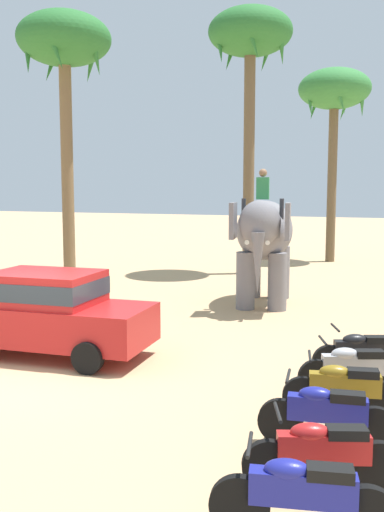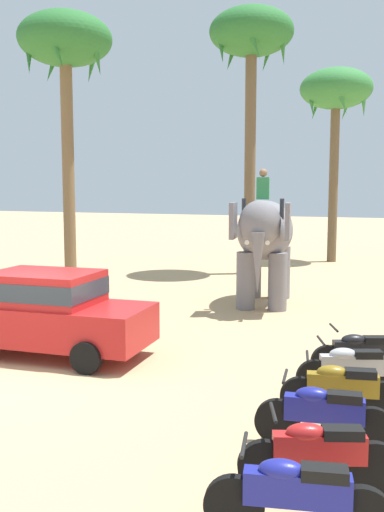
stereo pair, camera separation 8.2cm
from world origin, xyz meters
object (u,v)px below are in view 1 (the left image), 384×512
Objects in this scene: motorcycle_fourth_in_row at (344,388)px; palm_tree_left_of_road at (334,95)px; motorcycle_mid_row at (327,413)px; palm_tree_behind_elephant at (64,48)px; motorcycle_end_of_row at (363,353)px; elephant_with_mahout at (264,236)px; motorcycle_far_in_row at (353,368)px; car_sedan_foreground at (48,310)px; motorcycle_second_in_row at (323,453)px; motorcycle_nearest_camera at (302,494)px; palm_tree_near_hut at (250,43)px.

motorcycle_fourth_in_row is 20.14m from palm_tree_left_of_road.
motorcycle_mid_row is at bearing -94.63° from motorcycle_fourth_in_row.
motorcycle_end_of_row is at bearing -32.80° from palm_tree_behind_elephant.
elephant_with_mahout is 9.47m from motorcycle_mid_row.
motorcycle_mid_row and motorcycle_far_in_row have the same top height.
car_sedan_foreground is 7.19m from elephant_with_mahout.
motorcycle_mid_row is 1.05× the size of motorcycle_end_of_row.
motorcycle_mid_row is 3.07m from motorcycle_end_of_row.
motorcycle_mid_row is 21.11m from palm_tree_left_of_road.
motorcycle_second_in_row is 1.01× the size of motorcycle_far_in_row.
motorcycle_end_of_row is 0.20× the size of palm_tree_left_of_road.
motorcycle_nearest_camera is 4.22m from motorcycle_far_in_row.
palm_tree_behind_elephant is at bearing 140.10° from motorcycle_fourth_in_row.
palm_tree_near_hut is at bearing 87.83° from car_sedan_foreground.
palm_tree_near_hut reaches higher than palm_tree_behind_elephant.
motorcycle_end_of_row is (0.15, 3.07, 0.00)m from motorcycle_mid_row.
palm_tree_left_of_road is (-3.12, 20.85, 7.02)m from motorcycle_second_in_row.
car_sedan_foreground is 2.37× the size of motorcycle_fourth_in_row.
car_sedan_foreground is 6.09m from motorcycle_fourth_in_row.
palm_tree_left_of_road is (2.43, 5.04, -1.35)m from palm_tree_near_hut.
motorcycle_fourth_in_row is 16.88m from palm_tree_near_hut.
motorcycle_second_in_row and motorcycle_end_of_row have the same top height.
palm_tree_near_hut reaches higher than motorcycle_far_in_row.
motorcycle_nearest_camera is 0.21× the size of palm_tree_left_of_road.
palm_tree_near_hut is (-2.20, 5.86, 6.85)m from elephant_with_mahout.
motorcycle_mid_row is 0.18× the size of palm_tree_near_hut.
elephant_with_mahout is 2.25× the size of motorcycle_fourth_in_row.
motorcycle_end_of_row is (3.35, -5.71, -1.53)m from elephant_with_mahout.
motorcycle_mid_row is 2.09m from motorcycle_far_in_row.
motorcycle_end_of_row is 0.18× the size of palm_tree_behind_elephant.
motorcycle_nearest_camera and motorcycle_mid_row have the same top height.
motorcycle_mid_row is 17.71m from palm_tree_near_hut.
motorcycle_fourth_in_row is at bearing 90.34° from motorcycle_nearest_camera.
motorcycle_mid_row is at bearing -43.32° from palm_tree_behind_elephant.
palm_tree_near_hut is (-5.41, 14.64, 8.37)m from motorcycle_mid_row.
elephant_with_mahout is 9.64m from palm_tree_behind_elephant.
motorcycle_second_in_row is 0.20× the size of palm_tree_left_of_road.
motorcycle_second_in_row is 0.97× the size of motorcycle_fourth_in_row.
motorcycle_mid_row is at bearing -92.58° from motorcycle_far_in_row.
palm_tree_left_of_road reaches higher than motorcycle_far_in_row.
motorcycle_fourth_in_row is 0.21× the size of palm_tree_left_of_road.
motorcycle_end_of_row is at bearing 87.29° from motorcycle_mid_row.
motorcycle_fourth_in_row is (0.09, 1.06, 0.00)m from motorcycle_mid_row.
elephant_with_mahout is 2.23× the size of motorcycle_mid_row.
motorcycle_second_in_row and motorcycle_far_in_row have the same top height.
car_sedan_foreground is at bearing 159.63° from motorcycle_mid_row.
elephant_with_mahout is at bearing -69.42° from palm_tree_near_hut.
car_sedan_foreground is at bearing -112.09° from elephant_with_mahout.
palm_tree_behind_elephant is (-10.73, 6.91, 7.61)m from motorcycle_end_of_row.
elephant_with_mahout is at bearing 108.61° from motorcycle_second_in_row.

